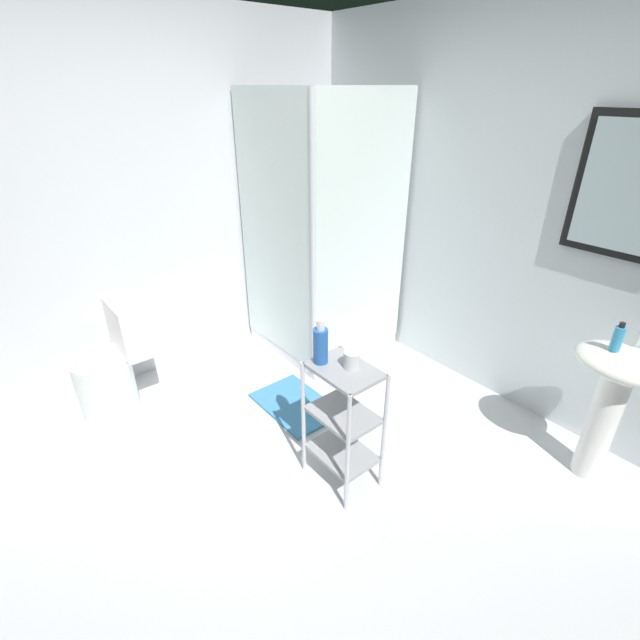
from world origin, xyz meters
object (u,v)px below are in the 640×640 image
rinse_cup (352,360)px  shampoo_bottle_blue (321,344)px  shower_stall (321,298)px  pedestal_sink (614,390)px  toilet (111,370)px  hand_soap_bottle (618,338)px  bath_mat (295,404)px  storage_cart (343,416)px

rinse_cup → shampoo_bottle_blue: bearing=-147.0°
shower_stall → shampoo_bottle_blue: size_ratio=8.26×
pedestal_sink → toilet: 3.00m
hand_soap_bottle → rinse_cup: bearing=-127.1°
rinse_cup → bath_mat: bearing=168.2°
shower_stall → toilet: bearing=-99.0°
pedestal_sink → hand_soap_bottle: 0.31m
toilet → shampoo_bottle_blue: 1.60m
shower_stall → rinse_cup: (1.21, -0.79, 0.32)m
rinse_cup → shower_stall: bearing=146.8°
shower_stall → pedestal_sink: 2.09m
hand_soap_bottle → shampoo_bottle_blue: 1.48m
shower_stall → toilet: 1.63m
shower_stall → shampoo_bottle_blue: bearing=-39.4°
shower_stall → bath_mat: bearing=-52.0°
hand_soap_bottle → rinse_cup: (-0.80, -1.06, -0.10)m
hand_soap_bottle → rinse_cup: size_ratio=1.77×
storage_cart → rinse_cup: (0.01, 0.03, 0.35)m
storage_cart → bath_mat: 0.83m
rinse_cup → bath_mat: 1.06m
hand_soap_bottle → bath_mat: hand_soap_bottle is taller
pedestal_sink → bath_mat: (-1.56, -0.94, -0.57)m
shampoo_bottle_blue → bath_mat: size_ratio=0.40×
storage_cart → rinse_cup: size_ratio=8.37×
shower_stall → hand_soap_bottle: bearing=7.7°
bath_mat → storage_cart: bearing=-14.7°
pedestal_sink → hand_soap_bottle: bearing=-152.0°
storage_cart → shower_stall: bearing=145.4°
shower_stall → bath_mat: (0.50, -0.64, -0.45)m
storage_cart → shampoo_bottle_blue: (-0.12, -0.05, 0.41)m
shower_stall → pedestal_sink: shower_stall is taller
storage_cart → shampoo_bottle_blue: bearing=-156.4°
pedestal_sink → shampoo_bottle_blue: 1.56m
shampoo_bottle_blue → storage_cart: bearing=23.6°
shower_stall → rinse_cup: shower_stall is taller
rinse_cup → bath_mat: (-0.70, 0.15, -0.78)m
pedestal_sink → shampoo_bottle_blue: size_ratio=3.34×
toilet → storage_cart: size_ratio=1.03×
toilet → hand_soap_bottle: 2.99m
pedestal_sink → shampoo_bottle_blue: (-0.99, -1.18, 0.26)m
bath_mat → shampoo_bottle_blue: bearing=-22.6°
shampoo_bottle_blue → rinse_cup: (0.14, 0.09, -0.06)m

